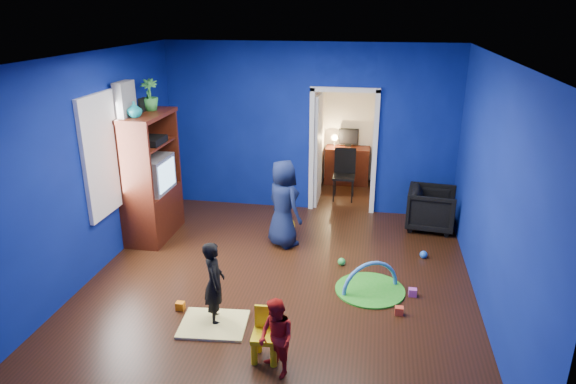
% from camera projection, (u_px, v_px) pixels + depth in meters
% --- Properties ---
extents(floor, '(5.00, 5.50, 0.01)m').
position_uv_depth(floor, '(279.00, 284.00, 6.74)').
color(floor, black).
rests_on(floor, ground).
extents(ceiling, '(5.00, 5.50, 0.01)m').
position_uv_depth(ceiling, '(277.00, 57.00, 5.75)').
color(ceiling, white).
rests_on(ceiling, wall_back).
extents(wall_back, '(5.00, 0.02, 2.90)m').
position_uv_depth(wall_back, '(309.00, 129.00, 8.79)').
color(wall_back, navy).
rests_on(wall_back, floor).
extents(wall_front, '(5.00, 0.02, 2.90)m').
position_uv_depth(wall_front, '(205.00, 299.00, 3.70)').
color(wall_front, navy).
rests_on(wall_front, floor).
extents(wall_left, '(0.02, 5.50, 2.90)m').
position_uv_depth(wall_left, '(89.00, 169.00, 6.65)').
color(wall_left, navy).
rests_on(wall_left, floor).
extents(wall_right, '(0.02, 5.50, 2.90)m').
position_uv_depth(wall_right, '(493.00, 191.00, 5.84)').
color(wall_right, navy).
rests_on(wall_right, floor).
extents(alcove, '(1.00, 1.75, 2.50)m').
position_uv_depth(alcove, '(347.00, 130.00, 9.57)').
color(alcove, silver).
rests_on(alcove, floor).
extents(armchair, '(0.83, 0.81, 0.69)m').
position_uv_depth(armchair, '(431.00, 209.00, 8.32)').
color(armchair, black).
rests_on(armchair, floor).
extents(child_black, '(0.36, 0.43, 1.00)m').
position_uv_depth(child_black, '(214.00, 283.00, 5.79)').
color(child_black, black).
rests_on(child_black, floor).
extents(child_navy, '(0.77, 0.76, 1.34)m').
position_uv_depth(child_navy, '(284.00, 204.00, 7.63)').
color(child_navy, '#0E1235').
rests_on(child_navy, floor).
extents(toddler_red, '(0.50, 0.50, 0.82)m').
position_uv_depth(toddler_red, '(276.00, 338.00, 4.97)').
color(toddler_red, red).
rests_on(toddler_red, floor).
extents(vase, '(0.23, 0.23, 0.22)m').
position_uv_depth(vase, '(134.00, 109.00, 7.19)').
color(vase, '#0D5568').
rests_on(vase, tv_armoire).
extents(potted_plant, '(0.31, 0.31, 0.47)m').
position_uv_depth(potted_plant, '(149.00, 95.00, 7.63)').
color(potted_plant, '#2F8334').
rests_on(potted_plant, tv_armoire).
extents(tv_armoire, '(0.58, 1.14, 1.96)m').
position_uv_depth(tv_armoire, '(150.00, 177.00, 7.84)').
color(tv_armoire, '#3B1009').
rests_on(tv_armoire, floor).
extents(crt_tv, '(0.46, 0.70, 0.54)m').
position_uv_depth(crt_tv, '(153.00, 174.00, 7.82)').
color(crt_tv, silver).
rests_on(crt_tv, tv_armoire).
extents(yellow_blanket, '(0.80, 0.66, 0.03)m').
position_uv_depth(yellow_blanket, '(214.00, 324.00, 5.86)').
color(yellow_blanket, '#F2E07A').
rests_on(yellow_blanket, floor).
extents(hopper_ball, '(0.37, 0.37, 0.37)m').
position_uv_depth(hopper_ball, '(283.00, 226.00, 8.04)').
color(hopper_ball, yellow).
rests_on(hopper_ball, floor).
extents(kid_chair, '(0.29, 0.29, 0.50)m').
position_uv_depth(kid_chair, '(266.00, 338.00, 5.23)').
color(kid_chair, yellow).
rests_on(kid_chair, floor).
extents(play_mat, '(0.89, 0.89, 0.02)m').
position_uv_depth(play_mat, '(370.00, 290.00, 6.58)').
color(play_mat, '#308F20').
rests_on(play_mat, floor).
extents(toy_arch, '(0.71, 0.45, 0.80)m').
position_uv_depth(toy_arch, '(370.00, 289.00, 6.57)').
color(toy_arch, '#3F8CD8').
rests_on(toy_arch, floor).
extents(window_left, '(0.03, 0.95, 1.55)m').
position_uv_depth(window_left, '(103.00, 154.00, 6.94)').
color(window_left, white).
rests_on(window_left, wall_left).
extents(curtain, '(0.14, 0.42, 2.40)m').
position_uv_depth(curtain, '(132.00, 164.00, 7.53)').
color(curtain, slate).
rests_on(curtain, floor).
extents(doorway, '(1.16, 0.10, 2.10)m').
position_uv_depth(doorway, '(343.00, 153.00, 8.83)').
color(doorway, white).
rests_on(doorway, floor).
extents(study_desk, '(0.88, 0.44, 0.75)m').
position_uv_depth(study_desk, '(347.00, 165.00, 10.46)').
color(study_desk, '#3D140A').
rests_on(study_desk, floor).
extents(desk_monitor, '(0.40, 0.05, 0.32)m').
position_uv_depth(desk_monitor, '(349.00, 136.00, 10.37)').
color(desk_monitor, black).
rests_on(desk_monitor, study_desk).
extents(desk_lamp, '(0.14, 0.14, 0.14)m').
position_uv_depth(desk_lamp, '(335.00, 138.00, 10.37)').
color(desk_lamp, '#FFD88C').
rests_on(desk_lamp, study_desk).
extents(folding_chair, '(0.40, 0.40, 0.92)m').
position_uv_depth(folding_chair, '(344.00, 176.00, 9.54)').
color(folding_chair, black).
rests_on(folding_chair, floor).
extents(book_shelf, '(0.88, 0.24, 0.04)m').
position_uv_depth(book_shelf, '(351.00, 83.00, 10.00)').
color(book_shelf, white).
rests_on(book_shelf, study_desk).
extents(toy_0, '(0.10, 0.08, 0.10)m').
position_uv_depth(toy_0, '(399.00, 311.00, 6.06)').
color(toy_0, '#E94626').
rests_on(toy_0, floor).
extents(toy_1, '(0.11, 0.11, 0.11)m').
position_uv_depth(toy_1, '(424.00, 254.00, 7.42)').
color(toy_1, blue).
rests_on(toy_1, floor).
extents(toy_2, '(0.10, 0.08, 0.10)m').
position_uv_depth(toy_2, '(180.00, 306.00, 6.15)').
color(toy_2, orange).
rests_on(toy_2, floor).
extents(toy_3, '(0.11, 0.11, 0.11)m').
position_uv_depth(toy_3, '(342.00, 261.00, 7.21)').
color(toy_3, green).
rests_on(toy_3, floor).
extents(toy_4, '(0.10, 0.08, 0.10)m').
position_uv_depth(toy_4, '(413.00, 292.00, 6.44)').
color(toy_4, '#C148A6').
rests_on(toy_4, floor).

